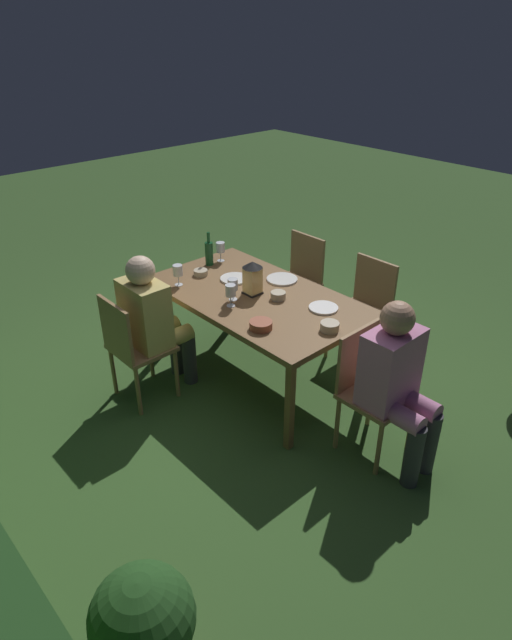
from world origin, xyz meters
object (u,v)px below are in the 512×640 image
object	(u,v)px
person_in_mustard	(153,318)
green_bottle_on_table	(209,253)
bowl_olives	(278,295)
bowl_dip	(201,272)
wine_glass_c	(220,248)
person_in_pink	(398,379)
potted_plant_by_hedge	(144,628)
bowl_salad	(329,326)
chair_side_left_b	(298,277)
wine_glass_b	(178,271)
dining_table	(256,301)
plate_b	(323,308)
plate_c	(282,279)
wine_glass_a	(233,285)
wine_glass_d	(231,291)
lantern_centerpiece	(253,276)
chair_side_right_b	(133,345)
bowl_bread	(261,325)
chair_head_near	(370,385)
chair_side_left_a	(365,306)
plate_a	(235,279)

from	to	relation	value
person_in_mustard	green_bottle_on_table	bearing A→B (deg)	-68.65
bowl_olives	bowl_dip	size ratio (longest dim) A/B	0.99
person_in_mustard	wine_glass_c	world-z (taller)	person_in_mustard
person_in_pink	potted_plant_by_hedge	world-z (taller)	person_in_pink
bowl_salad	potted_plant_by_hedge	world-z (taller)	bowl_salad
chair_side_left_b	wine_glass_b	xyz separation A→B (m)	(0.15, 1.22, 0.38)
dining_table	person_in_mustard	distance (m)	0.79
person_in_pink	wine_glass_c	world-z (taller)	person_in_pink
wine_glass_b	plate_b	xyz separation A→B (m)	(-1.04, -0.54, -0.11)
dining_table	bowl_olives	world-z (taller)	bowl_olives
wine_glass_b	plate_c	bearing A→B (deg)	-126.14
dining_table	plate_b	bearing A→B (deg)	-157.92
wine_glass_a	wine_glass_c	distance (m)	0.75
wine_glass_a	bowl_olives	bearing A→B (deg)	-130.81
bowl_olives	bowl_dip	world-z (taller)	bowl_olives
person_in_mustard	chair_side_left_b	bearing A→B (deg)	-90.00
potted_plant_by_hedge	plate_b	bearing A→B (deg)	-66.25
dining_table	green_bottle_on_table	distance (m)	0.71
wine_glass_c	wine_glass_d	bearing A→B (deg)	145.70
wine_glass_a	plate_b	xyz separation A→B (m)	(-0.56, -0.39, -0.11)
green_bottle_on_table	bowl_salad	bearing A→B (deg)	176.18
lantern_centerpiece	bowl_salad	bearing A→B (deg)	-179.54
chair_side_right_b	bowl_dip	size ratio (longest dim) A/B	7.59
chair_side_right_b	bowl_bread	world-z (taller)	chair_side_right_b
chair_head_near	bowl_dip	bearing A→B (deg)	3.18
wine_glass_c	wine_glass_d	distance (m)	0.85
plate_c	potted_plant_by_hedge	distance (m)	2.75
chair_side_right_b	bowl_bread	distance (m)	1.01
chair_side_left_a	lantern_centerpiece	distance (m)	1.06
chair_side_right_b	person_in_mustard	bearing A→B (deg)	-90.00
wine_glass_a	wine_glass_d	size ratio (longest dim) A/B	1.00
wine_glass_c	person_in_pink	bearing A→B (deg)	173.80
chair_side_left_a	bowl_salad	world-z (taller)	chair_side_left_a
dining_table	potted_plant_by_hedge	world-z (taller)	dining_table
chair_side_left_b	wine_glass_d	bearing A→B (deg)	109.24
bowl_dip	chair_side_left_b	bearing A→B (deg)	-100.72
plate_b	person_in_pink	bearing A→B (deg)	165.67
person_in_mustard	plate_a	size ratio (longest dim) A/B	4.95
dining_table	chair_side_left_b	world-z (taller)	chair_side_left_b
dining_table	wine_glass_d	xyz separation A→B (m)	(-0.01, 0.26, 0.17)
plate_a	bowl_salad	size ratio (longest dim) A/B	1.81
bowl_olives	plate_c	bearing A→B (deg)	-49.96
bowl_bread	wine_glass_a	bearing A→B (deg)	-17.16
wine_glass_b	green_bottle_on_table	bearing A→B (deg)	-70.47
plate_a	plate_b	size ratio (longest dim) A/B	1.09
chair_side_right_b	green_bottle_on_table	size ratio (longest dim) A/B	3.00
chair_side_left_b	person_in_mustard	xyz separation A→B (m)	(-0.00, 1.56, 0.15)
chair_side_left_b	plate_c	distance (m)	0.70
green_bottle_on_table	wine_glass_a	distance (m)	0.69
bowl_bread	chair_head_near	bearing A→B (deg)	-155.05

